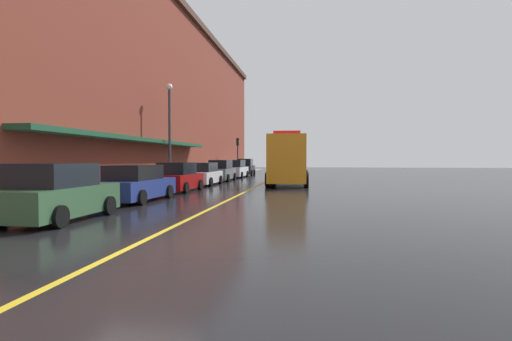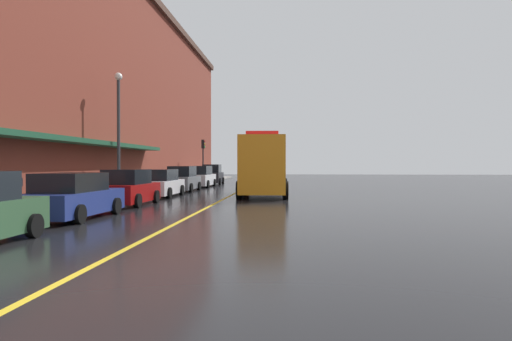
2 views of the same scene
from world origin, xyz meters
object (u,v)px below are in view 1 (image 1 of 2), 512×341
(parked_car_1, at_px, (136,184))
(parked_car_6, at_px, (245,168))
(parking_meter_2, at_px, (173,172))
(parked_car_5, at_px, (236,169))
(utility_truck, at_px, (288,160))
(parked_car_0, at_px, (57,194))
(parked_car_2, at_px, (178,178))
(parked_car_4, at_px, (221,171))
(street_lamp_left, at_px, (170,123))
(parking_meter_1, at_px, (194,170))
(traffic_light_near, at_px, (238,149))
(parked_car_3, at_px, (203,174))
(parking_meter_0, at_px, (95,179))

(parked_car_1, distance_m, parked_car_6, 28.36)
(parked_car_6, xyz_separation_m, parking_meter_2, (-1.42, -20.03, 0.17))
(parked_car_5, relative_size, utility_truck, 0.57)
(parked_car_0, relative_size, parked_car_2, 1.02)
(parked_car_4, height_order, utility_truck, utility_truck)
(parked_car_0, height_order, utility_truck, utility_truck)
(parked_car_5, relative_size, street_lamp_left, 0.70)
(parking_meter_2, bearing_deg, parking_meter_1, 90.00)
(parked_car_1, xyz_separation_m, street_lamp_left, (-1.92, 9.38, 3.63))
(parking_meter_1, relative_size, traffic_light_near, 0.31)
(parking_meter_1, relative_size, street_lamp_left, 0.19)
(parked_car_2, height_order, street_lamp_left, street_lamp_left)
(parked_car_1, relative_size, parked_car_6, 1.14)
(parked_car_2, relative_size, parked_car_5, 0.86)
(utility_truck, xyz_separation_m, parking_meter_1, (-7.41, 0.49, -0.74))
(parked_car_4, relative_size, parked_car_6, 1.02)
(utility_truck, bearing_deg, parked_car_2, -41.47)
(street_lamp_left, bearing_deg, parked_car_5, 81.52)
(parked_car_4, bearing_deg, parked_car_5, -0.11)
(parked_car_3, relative_size, parking_meter_2, 3.56)
(parked_car_4, height_order, parking_meter_1, parked_car_4)
(parked_car_5, xyz_separation_m, traffic_light_near, (-1.33, 8.03, 2.32))
(parked_car_3, bearing_deg, parked_car_2, -179.07)
(parked_car_2, height_order, parked_car_3, parked_car_2)
(parked_car_2, relative_size, parked_car_3, 0.88)
(parked_car_5, distance_m, parking_meter_0, 23.88)
(parked_car_0, xyz_separation_m, utility_truck, (6.02, 18.22, 0.97))
(parked_car_1, height_order, parked_car_5, parked_car_5)
(parked_car_0, height_order, parked_car_4, parked_car_4)
(parked_car_1, bearing_deg, parked_car_0, -178.11)
(utility_truck, distance_m, parking_meter_1, 7.46)
(street_lamp_left, bearing_deg, parking_meter_1, 80.73)
(parked_car_1, height_order, parked_car_6, parked_car_6)
(utility_truck, xyz_separation_m, parking_meter_2, (-7.41, -4.24, -0.74))
(parked_car_0, relative_size, traffic_light_near, 0.99)
(street_lamp_left, bearing_deg, parked_car_0, -82.46)
(parked_car_0, xyz_separation_m, parked_car_6, (0.03, 34.01, 0.06))
(parked_car_4, xyz_separation_m, parking_meter_0, (-1.34, -17.68, 0.22))
(parked_car_5, height_order, parked_car_6, parked_car_6)
(parked_car_2, distance_m, parked_car_3, 5.64)
(parked_car_3, distance_m, parking_meter_0, 12.19)
(parking_meter_1, bearing_deg, utility_truck, -3.78)
(parked_car_0, relative_size, parked_car_3, 0.90)
(parked_car_6, relative_size, traffic_light_near, 0.99)
(parked_car_1, height_order, parking_meter_2, parked_car_1)
(utility_truck, distance_m, parking_meter_0, 15.57)
(parked_car_0, bearing_deg, parked_car_3, 0.25)
(parked_car_0, distance_m, parked_car_6, 34.01)
(parked_car_0, xyz_separation_m, parked_car_5, (0.00, 28.39, 0.01))
(parked_car_3, height_order, traffic_light_near, traffic_light_near)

